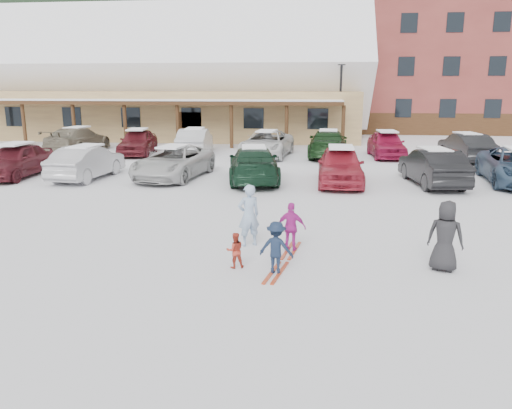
# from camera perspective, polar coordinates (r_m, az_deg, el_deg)

# --- Properties ---
(ground) EXTENTS (160.00, 160.00, 0.00)m
(ground) POSITION_cam_1_polar(r_m,az_deg,el_deg) (12.44, -1.91, -5.52)
(ground) COLOR white
(ground) RESTS_ON ground
(forested_hillside) EXTENTS (300.00, 70.00, 38.00)m
(forested_hillside) POSITION_cam_1_polar(r_m,az_deg,el_deg) (97.80, 5.91, 22.24)
(forested_hillside) COLOR black
(forested_hillside) RESTS_ON ground
(day_lodge) EXTENTS (29.12, 12.50, 10.38)m
(day_lodge) POSITION_cam_1_polar(r_m,az_deg,el_deg) (41.02, -8.86, 13.20)
(day_lodge) COLOR tan
(day_lodge) RESTS_ON ground
(alpine_hotel) EXTENTS (31.48, 14.01, 21.48)m
(alpine_hotel) POSITION_cam_1_polar(r_m,az_deg,el_deg) (51.39, 21.73, 17.72)
(alpine_hotel) COLOR maroon
(alpine_hotel) RESTS_ON ground
(lamp_post) EXTENTS (0.50, 0.25, 5.59)m
(lamp_post) POSITION_cam_1_polar(r_m,az_deg,el_deg) (35.10, 9.61, 11.92)
(lamp_post) COLOR black
(lamp_post) RESTS_ON ground
(conifer_2) EXTENTS (5.28, 5.28, 12.24)m
(conifer_2) POSITION_cam_1_polar(r_m,az_deg,el_deg) (62.39, -24.91, 14.86)
(conifer_2) COLOR black
(conifer_2) RESTS_ON ground
(conifer_3) EXTENTS (3.96, 3.96, 9.18)m
(conifer_3) POSITION_cam_1_polar(r_m,az_deg,el_deg) (55.80, 11.29, 14.35)
(conifer_3) COLOR black
(conifer_3) RESTS_ON ground
(adult_skier) EXTENTS (0.70, 0.62, 1.61)m
(adult_skier) POSITION_cam_1_polar(r_m,az_deg,el_deg) (12.76, -0.84, -1.24)
(adult_skier) COLOR #96B1D0
(adult_skier) RESTS_ON ground
(toddler_red) EXTENTS (0.48, 0.43, 0.83)m
(toddler_red) POSITION_cam_1_polar(r_m,az_deg,el_deg) (11.33, -2.42, -5.25)
(toddler_red) COLOR #B13625
(toddler_red) RESTS_ON ground
(child_navy) EXTENTS (0.83, 0.57, 1.18)m
(child_navy) POSITION_cam_1_polar(r_m,az_deg,el_deg) (10.94, 2.32, -4.96)
(child_navy) COLOR #152139
(child_navy) RESTS_ON ground
(skis_child_navy) EXTENTS (0.45, 1.41, 0.03)m
(skis_child_navy) POSITION_cam_1_polar(r_m,az_deg,el_deg) (11.14, 2.29, -7.77)
(skis_child_navy) COLOR #B33819
(skis_child_navy) RESTS_ON ground
(child_magenta) EXTENTS (0.77, 0.41, 1.24)m
(child_magenta) POSITION_cam_1_polar(r_m,az_deg,el_deg) (12.40, 4.06, -2.60)
(child_magenta) COLOR #B62391
(child_magenta) RESTS_ON ground
(skis_child_magenta) EXTENTS (0.41, 1.41, 0.03)m
(skis_child_magenta) POSITION_cam_1_polar(r_m,az_deg,el_deg) (12.58, 4.01, -5.26)
(skis_child_magenta) COLOR #B33819
(skis_child_magenta) RESTS_ON ground
(bystander_dark) EXTENTS (0.91, 0.76, 1.60)m
(bystander_dark) POSITION_cam_1_polar(r_m,az_deg,el_deg) (11.81, 20.83, -3.40)
(bystander_dark) COLOR #242426
(bystander_dark) RESTS_ON ground
(parked_car_0) EXTENTS (1.87, 4.47, 1.51)m
(parked_car_0) POSITION_cam_1_polar(r_m,az_deg,el_deg) (24.89, -25.74, 4.56)
(parked_car_0) COLOR #571922
(parked_car_0) RESTS_ON ground
(parked_car_1) EXTENTS (1.88, 4.53, 1.46)m
(parked_car_1) POSITION_cam_1_polar(r_m,az_deg,el_deg) (23.28, -18.78, 4.58)
(parked_car_1) COLOR #B0B0B5
(parked_car_1) RESTS_ON ground
(parked_car_2) EXTENTS (3.07, 5.41, 1.42)m
(parked_car_2) POSITION_cam_1_polar(r_m,az_deg,el_deg) (22.53, -9.40, 4.80)
(parked_car_2) COLOR silver
(parked_car_2) RESTS_ON ground
(parked_car_3) EXTENTS (2.83, 5.40, 1.49)m
(parked_car_3) POSITION_cam_1_polar(r_m,az_deg,el_deg) (21.40, -0.27, 4.62)
(parked_car_3) COLOR #133120
(parked_car_3) RESTS_ON ground
(parked_car_4) EXTENTS (1.91, 4.61, 1.56)m
(parked_car_4) POSITION_cam_1_polar(r_m,az_deg,el_deg) (21.15, 9.61, 4.42)
(parked_car_4) COLOR #AE2739
(parked_car_4) RESTS_ON ground
(parked_car_5) EXTENTS (2.14, 4.73, 1.50)m
(parked_car_5) POSITION_cam_1_polar(r_m,az_deg,el_deg) (21.90, 19.56, 4.06)
(parked_car_5) COLOR black
(parked_car_5) RESTS_ON ground
(parked_car_7) EXTENTS (2.49, 5.42, 1.54)m
(parked_car_7) POSITION_cam_1_polar(r_m,az_deg,el_deg) (32.84, -19.69, 6.99)
(parked_car_7) COLOR #7B715C
(parked_car_7) RESTS_ON ground
(parked_car_8) EXTENTS (2.31, 4.63, 1.52)m
(parked_car_8) POSITION_cam_1_polar(r_m,az_deg,el_deg) (30.61, -13.36, 6.97)
(parked_car_8) COLOR maroon
(parked_car_8) RESTS_ON ground
(parked_car_9) EXTENTS (2.04, 4.81, 1.54)m
(parked_car_9) POSITION_cam_1_polar(r_m,az_deg,el_deg) (30.19, -6.99, 7.17)
(parked_car_9) COLOR silver
(parked_car_9) RESTS_ON ground
(parked_car_10) EXTENTS (3.07, 5.65, 1.50)m
(parked_car_10) POSITION_cam_1_polar(r_m,az_deg,el_deg) (28.87, 1.21, 6.94)
(parked_car_10) COLOR white
(parked_car_10) RESTS_ON ground
(parked_car_11) EXTENTS (2.41, 5.41, 1.54)m
(parked_car_11) POSITION_cam_1_polar(r_m,az_deg,el_deg) (29.07, 8.23, 6.89)
(parked_car_11) COLOR #173617
(parked_car_11) RESTS_ON ground
(parked_car_12) EXTENTS (1.98, 4.50, 1.51)m
(parked_car_12) POSITION_cam_1_polar(r_m,az_deg,el_deg) (29.65, 14.68, 6.68)
(parked_car_12) COLOR #A51842
(parked_car_12) RESTS_ON ground
(parked_car_13) EXTENTS (2.08, 4.72, 1.51)m
(parked_car_13) POSITION_cam_1_polar(r_m,az_deg,el_deg) (29.66, 22.86, 6.07)
(parked_car_13) COLOR black
(parked_car_13) RESTS_ON ground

